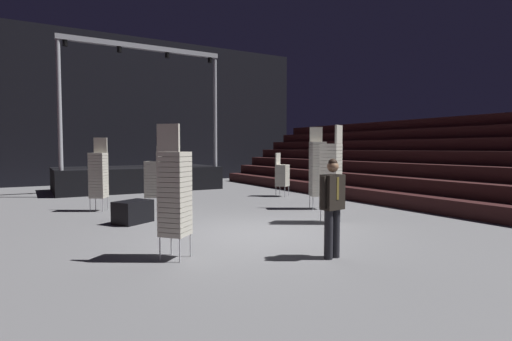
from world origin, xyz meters
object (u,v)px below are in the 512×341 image
(chair_stack_mid_left, at_px, (99,174))
(chair_stack_front_right, at_px, (282,175))
(man_with_tie, at_px, (333,202))
(chair_stack_rear_left, at_px, (175,192))
(chair_stack_mid_right, at_px, (317,168))
(chair_stack_mid_centre, at_px, (331,174))
(chair_stack_front_left, at_px, (154,178))
(stage_riser, at_px, (138,176))
(equipment_road_case, at_px, (133,212))

(chair_stack_mid_left, bearing_deg, chair_stack_front_right, -145.64)
(man_with_tie, xyz_separation_m, chair_stack_front_right, (4.19, 7.82, -0.12))
(chair_stack_rear_left, bearing_deg, man_with_tie, 18.52)
(chair_stack_mid_right, distance_m, chair_stack_mid_centre, 2.34)
(chair_stack_front_right, bearing_deg, chair_stack_mid_right, 42.40)
(chair_stack_front_left, bearing_deg, chair_stack_mid_right, -83.34)
(stage_riser, xyz_separation_m, chair_stack_mid_left, (-2.53, -5.71, 0.50))
(chair_stack_front_right, bearing_deg, chair_stack_mid_centre, 36.05)
(man_with_tie, height_order, chair_stack_mid_centre, chair_stack_mid_centre)
(chair_stack_front_left, relative_size, chair_stack_mid_centre, 0.79)
(chair_stack_rear_left, xyz_separation_m, equipment_road_case, (0.13, 3.69, -0.87))
(chair_stack_front_right, bearing_deg, equipment_road_case, -9.27)
(chair_stack_mid_left, bearing_deg, man_with_tie, 141.31)
(stage_riser, distance_m, chair_stack_mid_left, 6.27)
(chair_stack_front_left, xyz_separation_m, chair_stack_mid_right, (4.52, -2.24, 0.29))
(equipment_road_case, bearing_deg, stage_riser, 75.63)
(stage_riser, bearing_deg, equipment_road_case, -104.37)
(stage_riser, xyz_separation_m, chair_stack_mid_right, (3.45, -8.68, 0.66))
(chair_stack_front_left, distance_m, chair_stack_front_right, 5.48)
(chair_stack_front_right, distance_m, equipment_road_case, 7.02)
(chair_stack_rear_left, bearing_deg, equipment_road_case, 135.97)
(chair_stack_mid_left, bearing_deg, equipment_road_case, 131.68)
(stage_riser, xyz_separation_m, chair_stack_rear_left, (-2.24, -11.90, 0.54))
(chair_stack_mid_left, height_order, chair_stack_rear_left, chair_stack_rear_left)
(stage_riser, relative_size, chair_stack_mid_left, 3.15)
(chair_stack_mid_left, bearing_deg, chair_stack_mid_right, -174.52)
(chair_stack_front_left, bearing_deg, stage_riser, 23.60)
(chair_stack_front_left, xyz_separation_m, chair_stack_mid_centre, (3.34, -4.26, 0.25))
(man_with_tie, distance_m, equipment_road_case, 5.54)
(chair_stack_mid_left, relative_size, chair_stack_rear_left, 0.96)
(chair_stack_mid_left, bearing_deg, chair_stack_front_left, -174.66)
(man_with_tie, xyz_separation_m, chair_stack_mid_left, (-2.65, 7.53, 0.13))
(chair_stack_mid_centre, xyz_separation_m, chair_stack_rear_left, (-4.50, -1.20, -0.08))
(man_with_tie, bearing_deg, chair_stack_front_left, -88.02)
(chair_stack_front_left, bearing_deg, man_with_tie, -137.04)
(chair_stack_front_left, bearing_deg, chair_stack_rear_left, -159.04)
(stage_riser, xyz_separation_m, chair_stack_front_left, (-1.07, -6.44, 0.37))
(chair_stack_front_right, relative_size, chair_stack_mid_left, 0.77)
(stage_riser, relative_size, chair_stack_mid_centre, 2.82)
(man_with_tie, height_order, chair_stack_front_right, man_with_tie)
(chair_stack_front_left, distance_m, equipment_road_case, 2.16)
(man_with_tie, relative_size, chair_stack_mid_centre, 0.70)
(chair_stack_front_right, bearing_deg, chair_stack_front_left, -22.01)
(chair_stack_front_left, height_order, chair_stack_front_right, chair_stack_front_left)
(chair_stack_front_right, xyz_separation_m, chair_stack_mid_left, (-6.84, -0.30, 0.25))
(chair_stack_mid_centre, bearing_deg, chair_stack_front_left, 99.94)
(chair_stack_front_right, bearing_deg, chair_stack_mid_left, -30.34)
(chair_stack_front_left, relative_size, chair_stack_mid_right, 0.77)
(chair_stack_mid_right, bearing_deg, chair_stack_front_left, -4.08)
(chair_stack_mid_left, relative_size, equipment_road_case, 2.47)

